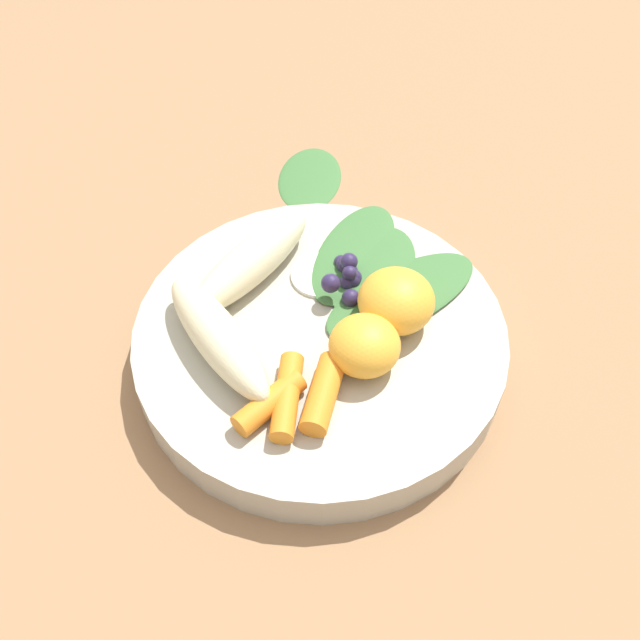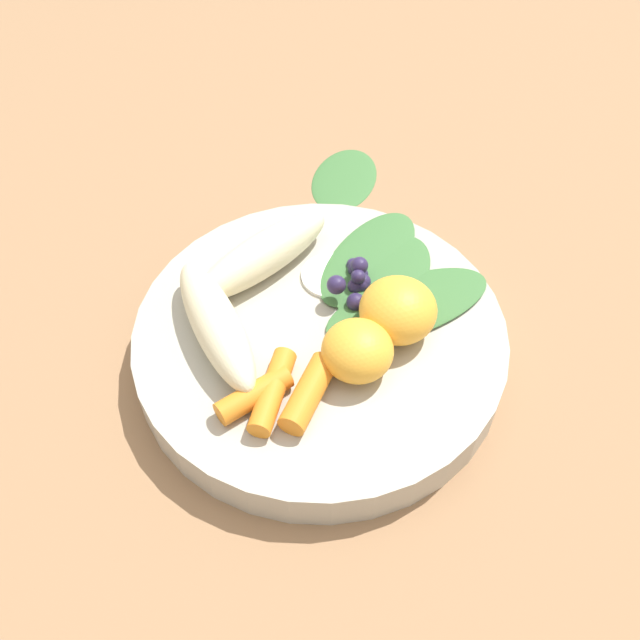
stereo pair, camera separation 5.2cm
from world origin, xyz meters
name	(u,v)px [view 2 (the right image)]	position (x,y,z in m)	size (l,w,h in m)	color
ground_plane	(320,355)	(0.00, 0.00, 0.00)	(2.40, 2.40, 0.00)	#99704C
bowl	(320,342)	(0.00, 0.00, 0.02)	(0.27, 0.27, 0.03)	#B2AD9E
banana_peeled_left	(216,324)	(-0.06, 0.04, 0.05)	(0.13, 0.03, 0.03)	beige
banana_peeled_right	(258,258)	(0.00, 0.07, 0.05)	(0.13, 0.03, 0.03)	beige
orange_segment_near	(398,310)	(0.04, -0.03, 0.05)	(0.06, 0.06, 0.04)	#F4A833
orange_segment_far	(361,348)	(0.00, -0.04, 0.05)	(0.05, 0.05, 0.04)	#F4A833
carrot_front	(254,395)	(-0.07, -0.02, 0.04)	(0.02, 0.02, 0.05)	orange
carrot_mid_left	(272,391)	(-0.06, -0.03, 0.04)	(0.02, 0.02, 0.06)	orange
carrot_mid_right	(308,393)	(-0.04, -0.05, 0.04)	(0.02, 0.02, 0.06)	orange
blueberry_pile	(357,280)	(0.05, 0.01, 0.04)	(0.05, 0.05, 0.03)	#2D234C
coconut_shred_patch	(331,276)	(0.04, 0.04, 0.03)	(0.05, 0.05, 0.00)	white
kale_leaf_left	(408,305)	(0.07, -0.02, 0.03)	(0.13, 0.06, 0.01)	#3D7038
kale_leaf_right	(385,280)	(0.07, 0.01, 0.03)	(0.11, 0.06, 0.01)	#3D7038
kale_leaf_rear	(369,257)	(0.07, 0.03, 0.03)	(0.12, 0.05, 0.01)	#3D7038
kale_leaf_stray	(344,177)	(0.14, 0.15, 0.00)	(0.09, 0.06, 0.01)	#3D7038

